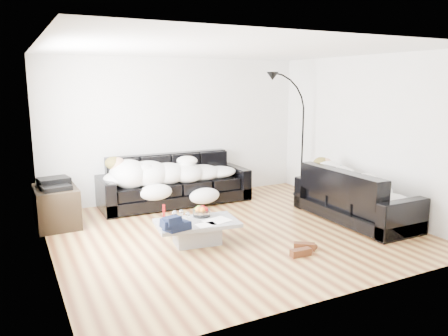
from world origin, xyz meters
name	(u,v)px	position (x,y,z in m)	size (l,w,h in m)	color
ground	(233,231)	(0.00, 0.00, 0.00)	(5.00, 5.00, 0.00)	brown
wall_back	(177,129)	(0.00, 2.25, 1.30)	(5.00, 0.02, 2.60)	silver
wall_left	(44,157)	(-2.50, 0.00, 1.30)	(0.02, 4.50, 2.60)	silver
wall_right	(366,135)	(2.50, 0.00, 1.30)	(0.02, 4.50, 2.60)	silver
ceiling	(234,49)	(0.00, 0.00, 2.60)	(5.00, 5.00, 0.00)	white
sofa_back	(175,180)	(-0.22, 1.81, 0.44)	(2.67, 0.92, 0.87)	black
sofa_right	(355,194)	(1.99, -0.38, 0.42)	(2.06, 0.88, 0.83)	black
sleeper_back	(176,169)	(-0.22, 1.76, 0.65)	(2.26, 0.78, 0.45)	white
sleeper_right	(356,181)	(1.99, -0.38, 0.64)	(1.76, 0.74, 0.43)	white
teal_cushion	(327,169)	(1.93, 0.26, 0.72)	(0.36, 0.30, 0.20)	#0C4E55
coffee_table	(197,232)	(-0.67, -0.22, 0.16)	(1.09, 0.64, 0.32)	#939699
fruit_bowl	(202,211)	(-0.52, -0.04, 0.39)	(0.25, 0.25, 0.15)	white
wine_glass_a	(181,215)	(-0.85, -0.10, 0.40)	(0.06, 0.06, 0.15)	white
wine_glass_b	(175,217)	(-0.97, -0.18, 0.41)	(0.07, 0.07, 0.18)	white
wine_glass_c	(188,217)	(-0.81, -0.23, 0.39)	(0.06, 0.06, 0.15)	white
candle_left	(163,213)	(-1.08, -0.02, 0.43)	(0.04, 0.04, 0.23)	maroon
candle_right	(165,213)	(-1.04, 0.01, 0.43)	(0.04, 0.04, 0.21)	maroon
newspaper_a	(217,220)	(-0.42, -0.33, 0.33)	(0.34, 0.26, 0.01)	silver
newspaper_b	(206,225)	(-0.62, -0.43, 0.33)	(0.26, 0.19, 0.01)	silver
navy_jacket	(175,219)	(-1.08, -0.48, 0.48)	(0.32, 0.27, 0.16)	black
shoes	(302,249)	(0.40, -1.14, 0.05)	(0.46, 0.34, 0.11)	#472311
av_cabinet	(56,206)	(-2.28, 1.46, 0.30)	(0.60, 0.87, 0.60)	black
stereo	(55,183)	(-2.28, 1.46, 0.67)	(0.44, 0.34, 0.13)	black
floor_lamp	(302,142)	(2.18, 1.30, 1.03)	(0.75, 0.30, 2.06)	black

